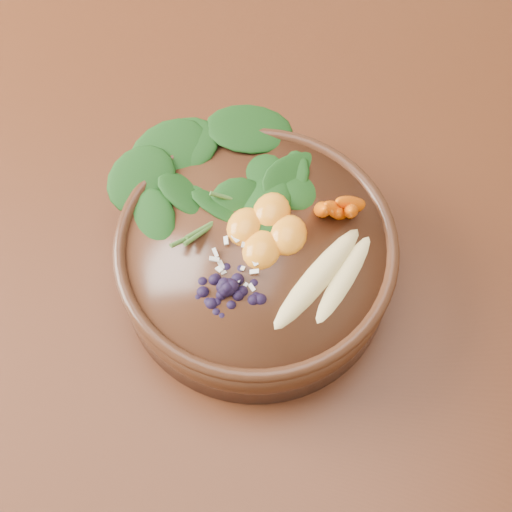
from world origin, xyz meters
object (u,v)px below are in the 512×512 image
Objects in this scene: carrot_cluster at (341,188)px; dining_table at (111,147)px; blueberry_pile at (227,282)px; mandarin_cluster at (267,223)px; banana_halves at (332,272)px; kale_heap at (248,170)px; stoneware_bowl at (256,261)px.

dining_table is at bearing 174.23° from carrot_cluster.
blueberry_pile reaches higher than dining_table.
mandarin_cluster is at bearing -129.81° from carrot_cluster.
blueberry_pile reaches higher than mandarin_cluster.
banana_halves is at bearing -21.86° from mandarin_cluster.
kale_heap is at bearing 156.45° from banana_halves.
dining_table is 6.23× the size of stoneware_bowl.
kale_heap is at bearing -169.49° from carrot_cluster.
mandarin_cluster is at bearing 71.55° from stoneware_bowl.
stoneware_bowl is (0.24, -0.16, 0.13)m from dining_table.
stoneware_bowl is 0.07m from blueberry_pile.
kale_heap reaches higher than banana_halves.
blueberry_pile reaches higher than banana_halves.
banana_halves is 1.72× the size of mandarin_cluster.
carrot_cluster is at bearing -1.60° from kale_heap.
stoneware_bowl is 0.09m from banana_halves.
dining_table is 11.40× the size of banana_halves.
carrot_cluster is (0.09, -0.00, 0.02)m from kale_heap.
carrot_cluster is 0.13m from blueberry_pile.
banana_halves is 0.07m from mandarin_cluster.
carrot_cluster is at bearing 44.20° from stoneware_bowl.
banana_halves is at bearing -27.93° from dining_table.
mandarin_cluster is 0.07m from blueberry_pile.
banana_halves is (0.32, -0.17, 0.17)m from dining_table.
blueberry_pile is at bearing -101.38° from mandarin_cluster.
kale_heap is (0.22, -0.10, 0.18)m from dining_table.
kale_heap is at bearing -23.86° from dining_table.
kale_heap is 0.11m from blueberry_pile.
stoneware_bowl is at bearing -123.69° from carrot_cluster.
carrot_cluster is 0.50× the size of banana_halves.
dining_table is at bearing 164.18° from banana_halves.
kale_heap is at bearing 126.11° from mandarin_cluster.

